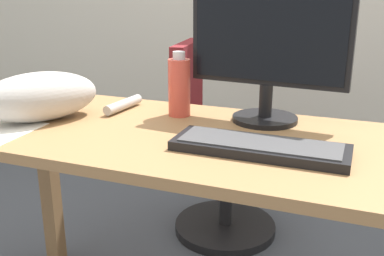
{
  "coord_description": "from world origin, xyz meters",
  "views": [
    {
      "loc": [
        0.49,
        -1.13,
        1.14
      ],
      "look_at": [
        0.1,
        -0.12,
        0.8
      ],
      "focal_mm": 42.26,
      "sensor_mm": 36.0,
      "label": 1
    }
  ],
  "objects": [
    {
      "name": "desk",
      "position": [
        0.0,
        0.0,
        0.63
      ],
      "size": [
        1.48,
        0.62,
        0.74
      ],
      "color": "#9E7247",
      "rests_on": "ground_plane"
    },
    {
      "name": "office_chair",
      "position": [
        -0.12,
        0.74,
        0.39
      ],
      "size": [
        0.48,
        0.48,
        0.9
      ],
      "color": "black",
      "rests_on": "ground_plane"
    },
    {
      "name": "cat",
      "position": [
        -0.45,
        -0.06,
        0.82
      ],
      "size": [
        0.38,
        0.52,
        0.2
      ],
      "color": "#B2ADA8",
      "rests_on": "desk"
    },
    {
      "name": "keyboard",
      "position": [
        0.26,
        -0.07,
        0.75
      ],
      "size": [
        0.44,
        0.15,
        0.03
      ],
      "color": "black",
      "rests_on": "desk"
    },
    {
      "name": "water_bottle",
      "position": [
        -0.06,
        0.16,
        0.84
      ],
      "size": [
        0.07,
        0.07,
        0.2
      ],
      "color": "#D84C3D",
      "rests_on": "desk"
    },
    {
      "name": "monitor",
      "position": [
        0.21,
        0.2,
        0.97
      ],
      "size": [
        0.48,
        0.2,
        0.41
      ],
      "color": "black",
      "rests_on": "desk"
    }
  ]
}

